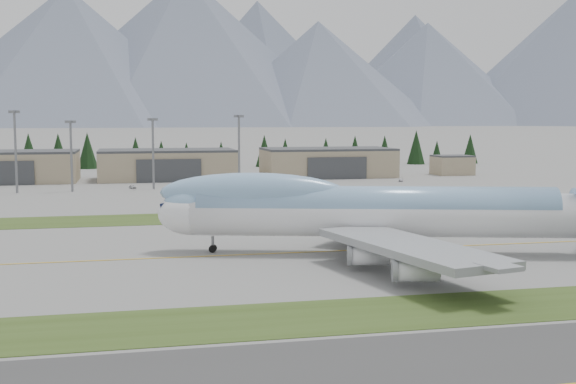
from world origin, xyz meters
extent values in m
plane|color=slate|center=(0.00, 0.00, 0.00)|extent=(7000.00, 7000.00, 0.00)
cube|color=#364A1A|center=(0.00, -38.00, 0.00)|extent=(400.00, 14.00, 0.08)
cube|color=#364A1A|center=(0.00, 45.00, 0.00)|extent=(400.00, 18.00, 0.08)
cube|color=yellow|center=(0.00, 0.00, 0.00)|extent=(400.00, 0.40, 0.02)
cylinder|color=white|center=(11.59, -3.81, 6.38)|extent=(61.36, 23.03, 7.15)
cylinder|color=#81AAD3|center=(10.53, -3.52, 7.70)|extent=(56.97, 21.35, 6.60)
ellipsoid|color=white|center=(-18.15, 4.26, 6.38)|extent=(12.92, 9.90, 7.15)
ellipsoid|color=#81AAD3|center=(-18.15, 4.26, 7.70)|extent=(10.83, 8.36, 6.06)
ellipsoid|color=#81AAD3|center=(-8.59, 1.66, 9.80)|extent=(30.91, 13.81, 6.60)
cube|color=#0C1433|center=(-21.87, 5.26, 7.81)|extent=(3.03, 3.38, 1.43)
cube|color=gray|center=(18.47, 13.15, 4.40)|extent=(30.22, 31.24, 1.10)
cube|color=gray|center=(8.97, -21.91, 4.40)|extent=(17.53, 34.52, 1.10)
cylinder|color=white|center=(12.43, 10.22, 2.31)|extent=(6.24, 4.15, 2.75)
cylinder|color=white|center=(20.31, 18.69, 2.31)|extent=(6.24, 4.15, 2.75)
cylinder|color=white|center=(5.23, -16.34, 2.31)|extent=(6.24, 4.15, 2.75)
cylinder|color=white|center=(7.76, -27.63, 2.31)|extent=(6.24, 4.15, 2.75)
cylinder|color=slate|center=(-14.97, 3.39, 1.32)|extent=(0.59, 0.59, 2.64)
cylinder|color=slate|center=(10.86, -0.19, 1.43)|extent=(0.76, 0.76, 2.86)
cylinder|color=slate|center=(9.14, -6.56, 1.43)|extent=(0.76, 0.76, 2.86)
cylinder|color=slate|center=(16.17, -1.63, 1.43)|extent=(0.76, 0.76, 2.86)
cylinder|color=slate|center=(14.45, -8.00, 1.43)|extent=(0.76, 0.76, 2.86)
cylinder|color=black|center=(-15.08, 2.97, 0.61)|extent=(1.27, 0.69, 1.21)
cylinder|color=black|center=(-14.85, 3.82, 0.61)|extent=(1.27, 0.69, 1.21)
cylinder|color=black|center=(10.86, -0.19, 0.66)|extent=(1.42, 0.88, 1.32)
cylinder|color=black|center=(9.14, -6.56, 0.66)|extent=(1.42, 0.88, 1.32)
cylinder|color=black|center=(16.17, -1.63, 0.66)|extent=(1.42, 0.88, 1.32)
cylinder|color=black|center=(14.45, -8.00, 0.66)|extent=(1.42, 0.88, 1.32)
cube|color=gray|center=(-70.00, 150.00, 5.00)|extent=(48.00, 26.00, 10.00)
cube|color=#383A3D|center=(-70.00, 150.00, 10.40)|extent=(48.00, 26.00, 0.80)
cube|color=gray|center=(-15.00, 150.00, 5.00)|extent=(48.00, 26.00, 10.00)
cube|color=#383A3D|center=(-15.00, 150.00, 10.40)|extent=(48.00, 26.00, 0.80)
cube|color=#383A3D|center=(-15.00, 136.70, 4.00)|extent=(22.08, 0.60, 8.00)
cube|color=gray|center=(45.00, 150.00, 5.00)|extent=(48.00, 26.00, 10.00)
cube|color=#383A3D|center=(45.00, 150.00, 10.40)|extent=(48.00, 26.00, 0.80)
cube|color=#383A3D|center=(45.00, 136.70, 4.00)|extent=(22.08, 0.60, 8.00)
cube|color=gray|center=(95.00, 148.00, 3.50)|extent=(14.00, 12.00, 7.00)
cube|color=#383A3D|center=(95.00, 148.00, 7.30)|extent=(14.00, 12.00, 0.60)
cylinder|color=slate|center=(-60.63, 109.99, 11.70)|extent=(0.70, 0.70, 23.40)
cube|color=slate|center=(-60.63, 109.99, 23.80)|extent=(3.20, 3.20, 0.80)
cylinder|color=slate|center=(-45.10, 111.17, 10.24)|extent=(0.70, 0.70, 20.48)
cube|color=slate|center=(-45.10, 111.17, 20.88)|extent=(3.20, 3.20, 0.80)
cylinder|color=slate|center=(-20.95, 113.75, 10.59)|extent=(0.70, 0.70, 21.18)
cube|color=slate|center=(-20.95, 113.75, 21.58)|extent=(3.20, 3.20, 0.80)
cylinder|color=slate|center=(5.77, 113.01, 11.09)|extent=(0.70, 0.70, 22.18)
cube|color=slate|center=(5.77, 113.01, 22.58)|extent=(3.20, 3.20, 0.80)
imported|color=#BDBDBF|center=(-27.43, 117.00, 0.00)|extent=(2.57, 3.72, 1.18)
imported|color=yellow|center=(27.96, 108.66, 0.00)|extent=(3.21, 1.29, 1.04)
imported|color=silver|center=(64.08, 123.03, 0.00)|extent=(2.87, 3.90, 1.05)
cone|color=black|center=(-69.92, 208.79, 7.89)|extent=(8.83, 8.83, 15.77)
cone|color=black|center=(-58.34, 213.78, 7.81)|extent=(8.74, 8.74, 15.61)
cone|color=black|center=(-46.20, 214.41, 7.96)|extent=(8.92, 8.92, 15.92)
cone|color=black|center=(-25.56, 212.51, 6.87)|extent=(7.69, 7.69, 13.73)
cone|color=black|center=(-14.24, 215.75, 6.05)|extent=(6.77, 6.77, 12.09)
cone|color=black|center=(-3.01, 215.33, 5.65)|extent=(6.32, 6.32, 11.29)
cone|color=black|center=(11.82, 208.12, 5.87)|extent=(6.58, 6.58, 11.74)
cone|color=black|center=(31.94, 210.78, 7.28)|extent=(8.15, 8.15, 14.55)
cone|color=black|center=(41.46, 209.72, 6.45)|extent=(7.22, 7.22, 12.89)
cone|color=black|center=(62.02, 214.38, 6.48)|extent=(7.26, 7.26, 12.97)
cone|color=black|center=(76.16, 213.88, 7.00)|extent=(7.84, 7.84, 14.00)
cone|color=black|center=(91.65, 215.74, 6.99)|extent=(7.83, 7.83, 13.98)
cone|color=black|center=(106.88, 213.58, 8.23)|extent=(9.22, 9.22, 16.46)
cone|color=black|center=(118.46, 215.42, 5.63)|extent=(6.30, 6.30, 11.25)
cone|color=black|center=(135.20, 213.74, 7.19)|extent=(8.06, 8.06, 14.39)
cone|color=slate|center=(-200.00, 2109.33, 202.22)|extent=(943.98, 943.98, 404.43)
cone|color=white|center=(-200.00, 2109.33, 323.55)|extent=(358.71, 358.71, 161.77)
cone|color=slate|center=(150.00, 2209.85, 239.10)|extent=(1067.74, 1067.74, 478.19)
cone|color=white|center=(150.00, 2209.85, 382.56)|extent=(405.74, 405.74, 191.28)
cone|color=slate|center=(550.00, 2089.78, 161.90)|extent=(778.51, 778.51, 323.80)
cone|color=white|center=(550.00, 2089.78, 259.04)|extent=(295.83, 295.83, 129.52)
cone|color=slate|center=(1000.00, 2292.66, 178.69)|extent=(841.11, 841.11, 357.38)
cone|color=white|center=(1000.00, 2292.66, 285.90)|extent=(319.62, 319.62, 142.95)
cone|color=slate|center=(1500.00, 2187.38, 228.34)|extent=(1006.27, 1006.27, 456.68)
cone|color=white|center=(1500.00, 2187.38, 365.35)|extent=(382.38, 382.38, 182.67)
cone|color=slate|center=(-200.00, 2900.00, 221.17)|extent=(884.69, 884.69, 442.34)
cone|color=white|center=(-200.00, 2900.00, 345.03)|extent=(353.88, 353.88, 194.63)
cone|color=slate|center=(500.00, 2900.00, 255.07)|extent=(1020.29, 1020.29, 510.15)
cone|color=white|center=(500.00, 2900.00, 397.91)|extent=(408.12, 408.12, 224.46)
cone|color=slate|center=(1200.00, 2900.00, 236.81)|extent=(947.22, 947.22, 473.61)
cone|color=white|center=(1200.00, 2900.00, 369.42)|extent=(378.89, 378.89, 208.39)
cone|color=slate|center=(1900.00, 2900.00, 242.91)|extent=(971.65, 971.65, 485.82)
cone|color=white|center=(1900.00, 2900.00, 378.94)|extent=(388.66, 388.66, 213.76)
camera|label=1|loc=(-27.81, -113.00, 21.75)|focal=45.00mm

